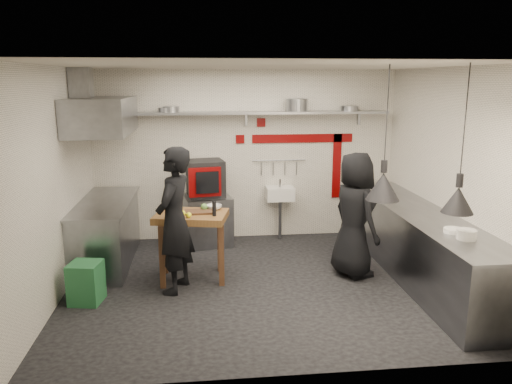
{
  "coord_description": "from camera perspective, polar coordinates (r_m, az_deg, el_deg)",
  "views": [
    {
      "loc": [
        -0.74,
        -6.11,
        2.63
      ],
      "look_at": [
        -0.03,
        0.3,
        1.18
      ],
      "focal_mm": 35.0,
      "sensor_mm": 36.0,
      "label": 1
    }
  ],
  "objects": [
    {
      "name": "pepper_mill",
      "position": [
        6.43,
        -4.8,
        -1.88
      ],
      "size": [
        0.07,
        0.07,
        0.2
      ],
      "primitive_type": "cylinder",
      "rotation": [
        0.0,
        0.0,
        0.42
      ],
      "color": "black",
      "rests_on": "prep_table"
    },
    {
      "name": "pan_right",
      "position": [
        8.4,
        10.62,
        9.38
      ],
      "size": [
        0.33,
        0.33,
        0.08
      ],
      "primitive_type": "cylinder",
      "rotation": [
        0.0,
        0.0,
        0.13
      ],
      "color": "slate",
      "rests_on": "back_shelf"
    },
    {
      "name": "small_bowl_right",
      "position": [
        6.13,
        21.61,
        -4.12
      ],
      "size": [
        0.28,
        0.28,
        0.05
      ],
      "primitive_type": "cylinder",
      "rotation": [
        0.0,
        0.0,
        0.38
      ],
      "color": "silver",
      "rests_on": "counter_right_top"
    },
    {
      "name": "chef_left",
      "position": [
        6.3,
        -9.31,
        -3.23
      ],
      "size": [
        0.64,
        0.78,
        1.85
      ],
      "primitive_type": "imported",
      "rotation": [
        0.0,
        0.0,
        -1.91
      ],
      "color": "black",
      "rests_on": "floor"
    },
    {
      "name": "wall_back",
      "position": [
        8.34,
        -1.14,
        4.17
      ],
      "size": [
        5.0,
        0.04,
        2.8
      ],
      "primitive_type": "cube",
      "color": "silver",
      "rests_on": "floor"
    },
    {
      "name": "bowl",
      "position": [
        6.77,
        -4.81,
        -1.74
      ],
      "size": [
        0.27,
        0.27,
        0.06
      ],
      "primitive_type": "imported",
      "rotation": [
        0.0,
        0.0,
        0.43
      ],
      "color": "silver",
      "rests_on": "prep_table"
    },
    {
      "name": "veg_ball",
      "position": [
        6.72,
        -5.94,
        -1.71
      ],
      "size": [
        0.11,
        0.11,
        0.09
      ],
      "primitive_type": "sphere",
      "rotation": [
        0.0,
        0.0,
        -0.16
      ],
      "color": "#56893C",
      "rests_on": "prep_table"
    },
    {
      "name": "oven_glass",
      "position": [
        7.72,
        -5.57,
        1.09
      ],
      "size": [
        0.35,
        0.07,
        0.34
      ],
      "primitive_type": "cube",
      "rotation": [
        0.0,
        0.0,
        0.16
      ],
      "color": "black",
      "rests_on": "oven_door"
    },
    {
      "name": "counter_left",
      "position": [
        7.62,
        -16.74,
        -4.52
      ],
      "size": [
        0.7,
        1.9,
        0.9
      ],
      "primitive_type": "cube",
      "color": "slate",
      "rests_on": "floor"
    },
    {
      "name": "stock_pot",
      "position": [
        8.19,
        4.7,
        9.89
      ],
      "size": [
        0.38,
        0.38,
        0.2
      ],
      "primitive_type": "cylinder",
      "rotation": [
        0.0,
        0.0,
        0.12
      ],
      "color": "slate",
      "rests_on": "back_shelf"
    },
    {
      "name": "shelf_bracket_right",
      "position": [
        8.62,
        11.68,
        8.34
      ],
      "size": [
        0.04,
        0.06,
        0.24
      ],
      "primitive_type": "cube",
      "color": "slate",
      "rests_on": "wall_back"
    },
    {
      "name": "oven_stand",
      "position": [
        8.18,
        -5.54,
        -3.23
      ],
      "size": [
        0.82,
        0.77,
        0.8
      ],
      "primitive_type": "cube",
      "rotation": [
        0.0,
        0.0,
        0.16
      ],
      "color": "slate",
      "rests_on": "floor"
    },
    {
      "name": "lemon_a",
      "position": [
        6.48,
        -8.4,
        -2.43
      ],
      "size": [
        0.1,
        0.1,
        0.08
      ],
      "primitive_type": "sphere",
      "rotation": [
        0.0,
        0.0,
        -0.31
      ],
      "color": "#F5F918",
      "rests_on": "prep_table"
    },
    {
      "name": "red_band_horiz",
      "position": [
        8.42,
        5.35,
        6.12
      ],
      "size": [
        1.7,
        0.02,
        0.14
      ],
      "primitive_type": "cube",
      "color": "#680304",
      "rests_on": "wall_back"
    },
    {
      "name": "counter_left_top",
      "position": [
        7.5,
        -16.96,
        -1.13
      ],
      "size": [
        0.76,
        2.0,
        0.03
      ],
      "primitive_type": "cube",
      "color": "slate",
      "rests_on": "counter_left"
    },
    {
      "name": "shelf_bracket_left",
      "position": [
        8.29,
        -14.47,
        8.04
      ],
      "size": [
        0.04,
        0.06,
        0.24
      ],
      "primitive_type": "cube",
      "color": "slate",
      "rests_on": "wall_back"
    },
    {
      "name": "prep_table",
      "position": [
        6.76,
        -7.32,
        -6.19
      ],
      "size": [
        1.03,
        0.81,
        0.92
      ],
      "primitive_type": null,
      "rotation": [
        0.0,
        0.0,
        -0.2
      ],
      "color": "brown",
      "rests_on": "floor"
    },
    {
      "name": "chef_right",
      "position": [
        6.87,
        11.2,
        -2.58
      ],
      "size": [
        0.77,
        0.96,
        1.71
      ],
      "primitive_type": "imported",
      "rotation": [
        0.0,
        0.0,
        1.87
      ],
      "color": "black",
      "rests_on": "floor"
    },
    {
      "name": "wall_left",
      "position": [
        6.48,
        -21.94,
        0.78
      ],
      "size": [
        0.04,
        4.2,
        2.8
      ],
      "primitive_type": "cube",
      "color": "silver",
      "rests_on": "floor"
    },
    {
      "name": "floor",
      "position": [
        6.7,
        0.56,
        -10.48
      ],
      "size": [
        5.0,
        5.0,
        0.0
      ],
      "primitive_type": "plane",
      "color": "black",
      "rests_on": "ground"
    },
    {
      "name": "hand_sink",
      "position": [
        8.34,
        2.75,
        -0.17
      ],
      "size": [
        0.46,
        0.34,
        0.22
      ],
      "primitive_type": "cube",
      "color": "silver",
      "rests_on": "wall_back"
    },
    {
      "name": "hood_duct",
      "position": [
        7.34,
        -19.36,
        11.33
      ],
      "size": [
        0.28,
        0.28,
        0.5
      ],
      "primitive_type": "cube",
      "color": "slate",
      "rests_on": "ceiling"
    },
    {
      "name": "plate_stack",
      "position": [
        5.93,
        22.91,
        -4.5
      ],
      "size": [
        0.27,
        0.27,
        0.11
      ],
      "primitive_type": "cylinder",
      "rotation": [
        0.0,
        0.0,
        0.36
      ],
      "color": "silver",
      "rests_on": "counter_right_top"
    },
    {
      "name": "red_band_vert",
      "position": [
        8.63,
        9.2,
        2.95
      ],
      "size": [
        0.14,
        0.02,
        1.1
      ],
      "primitive_type": "cube",
      "color": "#680304",
      "rests_on": "wall_back"
    },
    {
      "name": "shelf_bracket_mid",
      "position": [
        8.24,
        -1.14,
        8.41
      ],
      "size": [
        0.04,
        0.06,
        0.24
      ],
      "primitive_type": "cube",
      "color": "slate",
      "rests_on": "wall_back"
    },
    {
      "name": "ceiling",
      "position": [
        6.16,
        0.61,
        14.23
      ],
      "size": [
        5.0,
        5.0,
        0.0
      ],
      "primitive_type": "plane",
      "color": "beige",
      "rests_on": "floor"
    },
    {
      "name": "oven_door",
      "position": [
        7.75,
        -5.85,
        1.13
      ],
      "size": [
        0.5,
        0.11,
        0.46
      ],
      "primitive_type": "cube",
      "rotation": [
        0.0,
        0.0,
        0.16
      ],
      "color": "#680304",
      "rests_on": "combi_oven"
    },
    {
      "name": "cutting_board",
      "position": [
        6.64,
        -6.56,
        -2.26
      ],
      "size": [
        0.37,
        0.27,
        0.02
      ],
      "primitive_type": "cube",
      "rotation": [
        0.0,
        0.0,
        0.04
      ],
      "color": "#4D301D",
      "rests_on": "prep_table"
    },
    {
      "name": "red_tile_b",
      "position": [
        8.27,
        -1.83,
        6.06
      ],
      "size": [
        0.14,
        0.02,
        0.14
      ],
      "primitive_type": "cube",
      "color": "#680304",
      "rests_on": "wall_back"
    },
    {
      "name": "extractor_hood",
      "position": [
        7.31,
        -17.2,
        8.33
      ],
      "size": [
        0.78,
        1.6,
        0.5
      ],
      "primitive_type": "cube",
      "color": "slate",
      "rests_on": "ceiling"
    },
    {
      "name": "combi_oven",
      "position": [
        8.06,
        -5.78,
        1.58
      ],
      "size": [
        0.64,
        0.61,
        0.58
      ],
      "primitive_type": "cube",
      "rotation": [
        0.0,
        0.0,
        0.16
      ],
      "color": "black",
      "rests_on": "oven_stand"
    },
    {
      "name": "pan_mid_left",
      "position": [
        8.06,
        -10.29,
        9.22
      ],
      "size": [
        0.23,
        0.23,
        0.07
      ],
      "primitive_type": "cylinder",
      "rotation": [
        0.0,
        0.0,
        -0.01
      ],
      "color": "slate",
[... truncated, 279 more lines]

